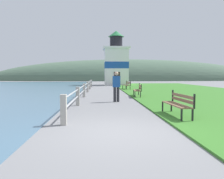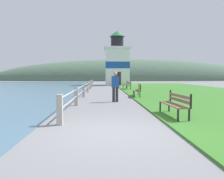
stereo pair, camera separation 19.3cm
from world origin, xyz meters
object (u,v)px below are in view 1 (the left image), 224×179
(park_bench_midway, at_px, (138,89))
(park_bench_far, at_px, (127,85))
(lighthouse, at_px, (116,63))
(park_bench_near, at_px, (178,103))
(person_strolling, at_px, (116,86))

(park_bench_midway, relative_size, park_bench_far, 1.06)
(park_bench_midway, xyz_separation_m, lighthouse, (-0.21, 18.52, 2.90))
(park_bench_near, height_order, person_strolling, person_strolling)
(lighthouse, bearing_deg, park_bench_near, -89.16)
(park_bench_near, relative_size, lighthouse, 0.23)
(park_bench_midway, bearing_deg, lighthouse, -83.36)
(park_bench_near, height_order, park_bench_midway, same)
(park_bench_near, bearing_deg, park_bench_far, -92.46)
(park_bench_far, bearing_deg, park_bench_midway, 80.86)
(park_bench_near, xyz_separation_m, lighthouse, (-0.38, 26.01, 2.90))
(park_bench_near, distance_m, park_bench_midway, 7.49)
(park_bench_near, bearing_deg, lighthouse, -91.60)
(park_bench_near, distance_m, lighthouse, 26.17)
(park_bench_midway, xyz_separation_m, park_bench_far, (0.18, 7.79, -0.00))
(lighthouse, xyz_separation_m, person_strolling, (-1.54, -21.29, -2.49))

